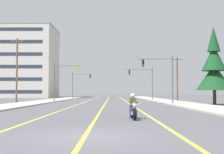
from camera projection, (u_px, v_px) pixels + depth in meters
ground_plane at (86, 136)px, 10.43m from camera, size 400.00×400.00×0.00m
lane_stripe_center at (108, 101)px, 55.37m from camera, size 0.16×100.00×0.01m
lane_stripe_left at (90, 101)px, 55.38m from camera, size 0.16×100.00×0.01m
lane_stripe_right at (126, 101)px, 55.37m from camera, size 0.16×100.00×0.01m
sidewalk_kerb_right at (167, 101)px, 50.36m from camera, size 4.40×110.00×0.14m
sidewalk_kerb_left at (48, 101)px, 50.41m from camera, size 4.40×110.00×0.14m
motorcycle_with_rider at (134, 109)px, 16.97m from camera, size 0.70×2.19×1.46m
traffic_signal_near_right at (163, 72)px, 38.55m from camera, size 4.48×0.47×6.20m
traffic_signal_near_left at (63, 77)px, 48.72m from camera, size 4.41×0.37×6.20m
traffic_signal_mid_right at (145, 79)px, 56.76m from camera, size 5.19×0.40×6.20m
traffic_signal_mid_left at (79, 81)px, 71.21m from camera, size 5.07×0.44×6.20m
utility_pole_left_near at (18, 69)px, 45.84m from camera, size 1.90×0.26×9.79m
utility_pole_right_far at (178, 78)px, 56.18m from camera, size 2.01×0.26×8.08m
conifer_tree_right_verge_near at (215, 69)px, 36.99m from camera, size 4.42×4.42×9.72m
apartment_building_far_left_block at (19, 62)px, 89.58m from camera, size 22.04×16.65×20.88m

